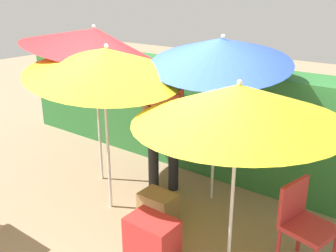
% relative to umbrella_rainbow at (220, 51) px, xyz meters
% --- Properties ---
extents(ground_plane, '(24.00, 24.00, 0.00)m').
position_rel_umbrella_rainbow_xyz_m(ground_plane, '(-0.35, -0.85, -1.95)').
color(ground_plane, '#9E8466').
extents(hedge_row, '(8.00, 0.70, 1.59)m').
position_rel_umbrella_rainbow_xyz_m(hedge_row, '(-0.35, 0.81, -1.15)').
color(hedge_row, '#2D7033').
rests_on(hedge_row, ground_plane).
extents(umbrella_rainbow, '(1.74, 1.73, 2.30)m').
position_rel_umbrella_rainbow_xyz_m(umbrella_rainbow, '(0.00, 0.00, 0.00)').
color(umbrella_rainbow, silver).
rests_on(umbrella_rainbow, ground_plane).
extents(umbrella_orange, '(1.97, 1.97, 1.88)m').
position_rel_umbrella_rainbow_xyz_m(umbrella_orange, '(0.73, -0.93, -0.29)').
color(umbrella_orange, silver).
rests_on(umbrella_orange, ground_plane).
extents(umbrella_yellow, '(1.91, 1.88, 2.41)m').
position_rel_umbrella_rainbow_xyz_m(umbrella_yellow, '(-1.61, -0.49, 0.04)').
color(umbrella_yellow, silver).
rests_on(umbrella_yellow, ground_plane).
extents(umbrella_navy, '(1.85, 1.82, 2.19)m').
position_rel_umbrella_rainbow_xyz_m(umbrella_navy, '(-0.92, -0.96, -0.09)').
color(umbrella_navy, silver).
rests_on(umbrella_navy, ground_plane).
extents(person_vendor, '(0.39, 0.50, 1.88)m').
position_rel_umbrella_rainbow_xyz_m(person_vendor, '(-0.65, -0.25, -1.01)').
color(person_vendor, black).
rests_on(person_vendor, ground_plane).
extents(chair_plastic, '(0.53, 0.53, 0.89)m').
position_rel_umbrella_rainbow_xyz_m(chair_plastic, '(1.35, -0.63, -1.44)').
color(chair_plastic, '#B72D2D').
rests_on(chair_plastic, ground_plane).
extents(cooler_box, '(0.53, 0.35, 0.42)m').
position_rel_umbrella_rainbow_xyz_m(cooler_box, '(0.08, -1.39, -1.74)').
color(cooler_box, red).
rests_on(cooler_box, ground_plane).
extents(crate_cardboard, '(0.43, 0.31, 0.31)m').
position_rel_umbrella_rainbow_xyz_m(crate_cardboard, '(-0.31, -0.80, -1.79)').
color(crate_cardboard, '#9E7A4C').
rests_on(crate_cardboard, ground_plane).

